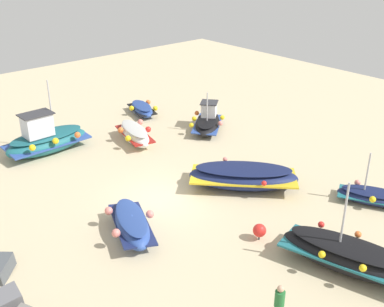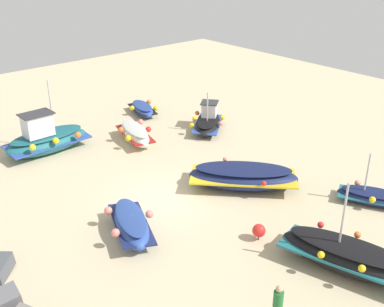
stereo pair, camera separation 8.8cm
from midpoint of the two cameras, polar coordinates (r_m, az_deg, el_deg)
name	(u,v)px [view 1 (the left image)]	position (r m, az deg, el deg)	size (l,w,h in m)	color
ground_plane	(162,198)	(22.43, -3.81, -5.38)	(53.50, 53.50, 0.00)	beige
fishing_boat_0	(349,256)	(18.62, 18.27, -11.65)	(5.41, 3.08, 3.57)	black
fishing_boat_1	(243,176)	(23.19, 6.10, -2.74)	(5.40, 5.30, 1.19)	navy
fishing_boat_2	(132,224)	(19.76, -7.43, -8.43)	(3.78, 2.59, 1.03)	#2D4C9E
fishing_boat_3	(135,134)	(28.35, -7.03, 2.37)	(3.85, 2.27, 1.01)	white
fishing_boat_4	(142,109)	(32.89, -6.14, 5.37)	(3.22, 2.06, 0.73)	#2D4C9E
fishing_boat_5	(46,139)	(27.96, -17.30, 1.65)	(2.54, 4.87, 4.19)	#1E6670
fishing_boat_6	(372,196)	(23.37, 20.85, -4.83)	(3.38, 2.55, 2.48)	navy
fishing_boat_7	(208,122)	(29.98, 1.83, 3.86)	(3.50, 3.82, 2.61)	black
person_walking	(279,303)	(15.56, 10.31, -17.36)	(0.32, 0.32, 1.61)	brown
mooring_buoy_0	(260,231)	(19.50, 8.02, -9.19)	(0.55, 0.55, 0.71)	#3F3F42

